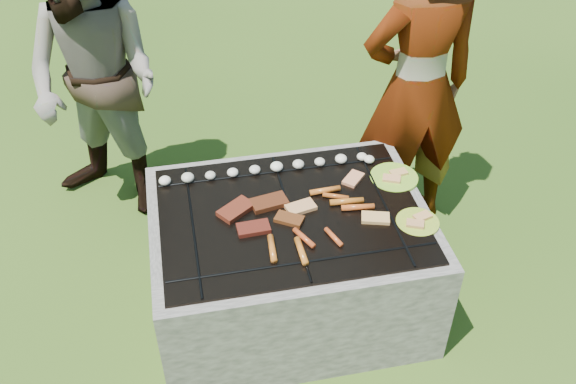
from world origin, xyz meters
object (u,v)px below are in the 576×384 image
at_px(plate_near, 418,222).
at_px(bystander, 95,83).
at_px(plate_far, 394,178).
at_px(cook, 417,88).
at_px(fire_pit, 290,263).

xyz_separation_m(plate_near, bystander, (-1.43, 1.18, 0.22)).
bearing_deg(plate_far, bystander, 149.45).
xyz_separation_m(plate_far, cook, (0.23, 0.40, 0.25)).
height_order(fire_pit, cook, cook).
distance_m(plate_far, plate_near, 0.33).
bearing_deg(bystander, plate_far, 5.91).
xyz_separation_m(plate_far, bystander, (-1.43, 0.84, 0.22)).
bearing_deg(cook, plate_near, 70.25).
height_order(plate_near, bystander, bystander).
distance_m(fire_pit, plate_near, 0.67).
xyz_separation_m(plate_far, plate_near, (0.00, -0.33, -0.00)).
bearing_deg(fire_pit, cook, 35.16).
relative_size(plate_far, cook, 0.17).
distance_m(cook, bystander, 1.72).
relative_size(plate_far, bystander, 0.18).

